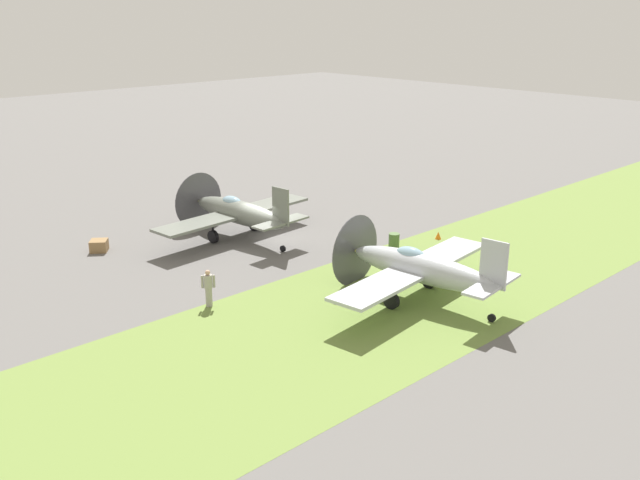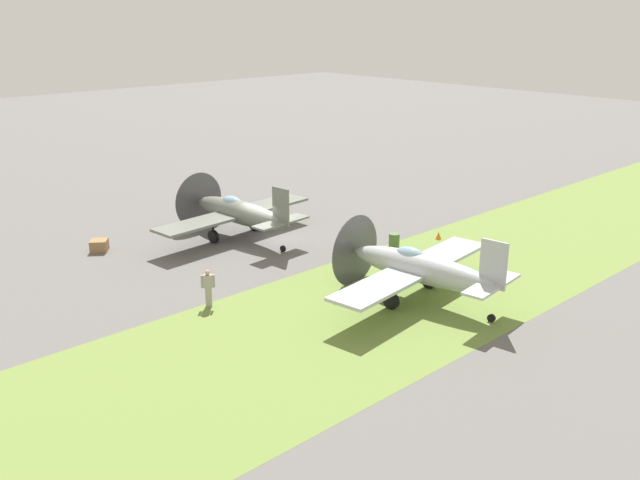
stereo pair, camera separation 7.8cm
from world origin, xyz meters
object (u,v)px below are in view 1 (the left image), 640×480
airplane_lead (238,212)px  supply_crate (99,246)px  runway_marker_cone (438,235)px  ground_crew_chief (208,287)px  airplane_wingman (419,268)px  fuel_drum (394,241)px

airplane_lead → supply_crate: 7.89m
supply_crate → runway_marker_cone: bearing=-36.9°
ground_crew_chief → supply_crate: bearing=-54.5°
airplane_wingman → supply_crate: 18.07m
airplane_wingman → runway_marker_cone: airplane_wingman is taller
airplane_wingman → ground_crew_chief: bearing=134.0°
fuel_drum → supply_crate: size_ratio=1.00×
airplane_lead → fuel_drum: (5.08, -7.53, -1.12)m
ground_crew_chief → runway_marker_cone: bearing=-148.9°
airplane_wingman → runway_marker_cone: 9.39m
fuel_drum → supply_crate: bearing=138.0°
airplane_lead → supply_crate: (-7.03, 3.37, -1.25)m
fuel_drum → runway_marker_cone: (3.23, -0.59, -0.23)m
ground_crew_chief → runway_marker_cone: (15.26, -1.08, -0.69)m
ground_crew_chief → airplane_wingman: bearing=176.0°
ground_crew_chief → fuel_drum: ground_crew_chief is taller
airplane_wingman → supply_crate: airplane_wingman is taller
airplane_wingman → fuel_drum: (4.65, 5.51, -1.14)m
supply_crate → fuel_drum: bearing=-42.0°
airplane_lead → airplane_wingman: (0.42, -13.04, 0.02)m
fuel_drum → supply_crate: fuel_drum is taller
ground_crew_chief → fuel_drum: 12.05m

